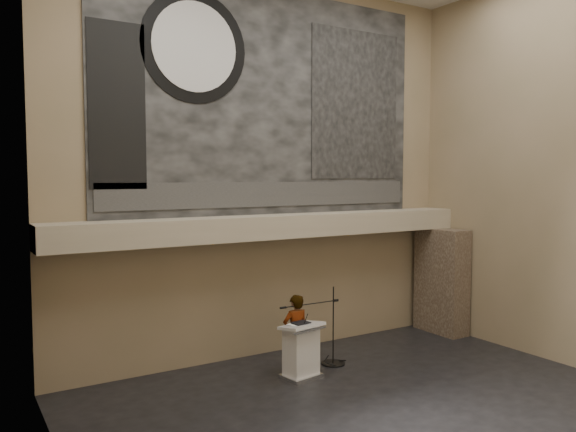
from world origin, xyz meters
TOP-DOWN VIEW (x-y plane):
  - floor at (0.00, 0.00)m, footprint 10.00×10.00m
  - wall_back at (0.00, 4.00)m, footprint 10.00×0.02m
  - wall_left at (-5.00, 0.00)m, footprint 0.02×8.00m
  - wall_right at (5.00, 0.00)m, footprint 0.02×8.00m
  - soffit at (0.00, 3.60)m, footprint 10.00×0.80m
  - sprinkler_left at (-1.60, 3.55)m, footprint 0.04×0.04m
  - sprinkler_right at (1.90, 3.55)m, footprint 0.04×0.04m
  - banner at (0.00, 3.97)m, footprint 8.00×0.05m
  - banner_text_strip at (0.00, 3.93)m, footprint 7.76×0.02m
  - banner_clock_rim at (-1.80, 3.93)m, footprint 2.30×0.02m
  - banner_clock_face at (-1.80, 3.91)m, footprint 1.84×0.02m
  - banner_building_print at (2.40, 3.93)m, footprint 2.60×0.02m
  - banner_brick_print at (-3.40, 3.93)m, footprint 1.10×0.02m
  - stone_pier at (4.65, 3.15)m, footprint 0.60×1.40m
  - lectern at (-0.29, 2.22)m, footprint 0.90×0.70m
  - binder at (-0.29, 2.23)m, footprint 0.35×0.30m
  - papers at (-0.41, 2.22)m, footprint 0.32×0.37m
  - speaker_person at (-0.16, 2.65)m, footprint 0.59×0.39m
  - mic_stand at (0.71, 2.57)m, footprint 1.58×0.52m

SIDE VIEW (x-z plane):
  - floor at x=0.00m, z-range 0.00..0.00m
  - mic_stand at x=0.71m, z-range -0.59..1.10m
  - lectern at x=-0.29m, z-range -0.02..1.12m
  - speaker_person at x=-0.16m, z-range 0.00..1.60m
  - papers at x=-0.41m, z-range 1.10..1.10m
  - binder at x=-0.29m, z-range 1.10..1.14m
  - stone_pier at x=4.65m, z-range 0.00..2.70m
  - sprinkler_left at x=-1.60m, z-range 2.64..2.70m
  - sprinkler_right at x=1.90m, z-range 2.64..2.70m
  - soffit at x=0.00m, z-range 2.70..3.20m
  - banner_text_strip at x=0.00m, z-range 3.38..3.93m
  - wall_back at x=0.00m, z-range 0.00..8.50m
  - wall_left at x=-5.00m, z-range 0.00..8.50m
  - wall_right at x=5.00m, z-range 0.00..8.50m
  - banner_brick_print at x=-3.40m, z-range 3.80..7.00m
  - banner at x=0.00m, z-range 3.20..8.20m
  - banner_building_print at x=2.40m, z-range 4.00..7.60m
  - banner_clock_rim at x=-1.80m, z-range 5.55..7.85m
  - banner_clock_face at x=-1.80m, z-range 5.78..7.62m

